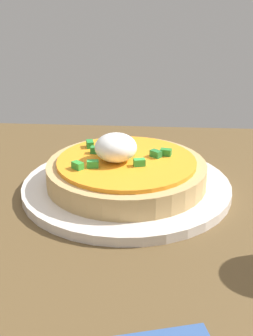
# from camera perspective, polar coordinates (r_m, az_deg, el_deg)

# --- Properties ---
(dining_table) EXTENTS (1.17, 0.73, 0.03)m
(dining_table) POSITION_cam_1_polar(r_m,az_deg,el_deg) (0.51, 2.20, -10.42)
(dining_table) COLOR brown
(dining_table) RESTS_ON ground
(plate) EXTENTS (0.24, 0.24, 0.01)m
(plate) POSITION_cam_1_polar(r_m,az_deg,el_deg) (0.60, -0.00, -2.23)
(plate) COLOR silver
(plate) RESTS_ON dining_table
(pizza) EXTENTS (0.19, 0.19, 0.06)m
(pizza) POSITION_cam_1_polar(r_m,az_deg,el_deg) (0.59, -0.09, -0.28)
(pizza) COLOR tan
(pizza) RESTS_ON plate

